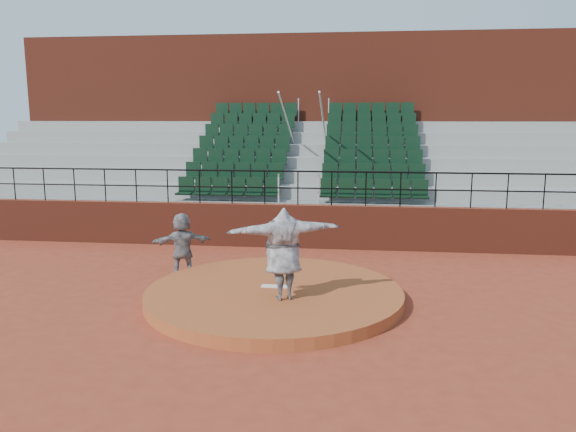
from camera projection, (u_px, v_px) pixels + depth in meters
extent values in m
plane|color=maroon|center=(274.00, 300.00, 12.07)|extent=(90.00, 90.00, 0.00)
cylinder|color=#A54C24|center=(274.00, 295.00, 12.05)|extent=(5.50, 5.50, 0.25)
cube|color=white|center=(275.00, 286.00, 12.17)|extent=(0.60, 0.15, 0.03)
cube|color=maroon|center=(298.00, 226.00, 16.84)|extent=(24.00, 0.30, 1.30)
cylinder|color=black|center=(298.00, 171.00, 16.55)|extent=(24.00, 0.05, 0.05)
cylinder|color=black|center=(298.00, 188.00, 16.64)|extent=(24.00, 0.04, 0.04)
cylinder|color=black|center=(14.00, 184.00, 17.69)|extent=(0.04, 0.04, 1.00)
cylinder|color=black|center=(44.00, 184.00, 17.57)|extent=(0.04, 0.04, 1.00)
cylinder|color=black|center=(74.00, 185.00, 17.45)|extent=(0.04, 0.04, 1.00)
cylinder|color=black|center=(105.00, 185.00, 17.34)|extent=(0.04, 0.04, 1.00)
cylinder|color=black|center=(136.00, 186.00, 17.22)|extent=(0.04, 0.04, 1.00)
cylinder|color=black|center=(168.00, 186.00, 17.11)|extent=(0.04, 0.04, 1.00)
cylinder|color=black|center=(200.00, 187.00, 16.99)|extent=(0.04, 0.04, 1.00)
cylinder|color=black|center=(232.00, 187.00, 16.87)|extent=(0.04, 0.04, 1.00)
cylinder|color=black|center=(265.00, 188.00, 16.76)|extent=(0.04, 0.04, 1.00)
cylinder|color=black|center=(298.00, 188.00, 16.64)|extent=(0.04, 0.04, 1.00)
cylinder|color=black|center=(332.00, 189.00, 16.53)|extent=(0.04, 0.04, 1.00)
cylinder|color=black|center=(366.00, 189.00, 16.41)|extent=(0.04, 0.04, 1.00)
cylinder|color=black|center=(401.00, 190.00, 16.29)|extent=(0.04, 0.04, 1.00)
cylinder|color=black|center=(436.00, 190.00, 16.18)|extent=(0.04, 0.04, 1.00)
cylinder|color=black|center=(471.00, 191.00, 16.06)|extent=(0.04, 0.04, 1.00)
cylinder|color=black|center=(508.00, 191.00, 15.95)|extent=(0.04, 0.04, 1.00)
cylinder|color=black|center=(544.00, 192.00, 15.83)|extent=(0.04, 0.04, 1.00)
cube|color=gray|center=(300.00, 223.00, 17.41)|extent=(24.00, 0.85, 1.30)
cube|color=black|center=(228.00, 189.00, 17.50)|extent=(3.30, 0.48, 0.72)
cube|color=black|center=(374.00, 191.00, 16.98)|extent=(3.30, 0.48, 0.72)
cube|color=gray|center=(302.00, 212.00, 18.20)|extent=(24.00, 0.85, 1.70)
cube|color=black|center=(234.00, 174.00, 18.26)|extent=(3.30, 0.48, 0.72)
cube|color=black|center=(373.00, 175.00, 17.74)|extent=(3.30, 0.48, 0.72)
cube|color=gray|center=(305.00, 202.00, 19.00)|extent=(24.00, 0.85, 2.10)
cube|color=black|center=(239.00, 159.00, 19.02)|extent=(3.30, 0.48, 0.72)
cube|color=black|center=(373.00, 161.00, 18.50)|extent=(3.30, 0.48, 0.72)
cube|color=gray|center=(307.00, 192.00, 19.79)|extent=(24.00, 0.85, 2.50)
cube|color=black|center=(244.00, 146.00, 19.78)|extent=(3.30, 0.48, 0.72)
cube|color=black|center=(372.00, 147.00, 19.26)|extent=(3.30, 0.48, 0.72)
cube|color=gray|center=(309.00, 184.00, 20.59)|extent=(24.00, 0.85, 2.90)
cube|color=black|center=(248.00, 134.00, 20.54)|extent=(3.30, 0.48, 0.72)
cube|color=black|center=(372.00, 134.00, 20.02)|extent=(3.30, 0.48, 0.72)
cube|color=gray|center=(311.00, 176.00, 21.39)|extent=(24.00, 0.85, 3.30)
cube|color=black|center=(252.00, 123.00, 21.30)|extent=(3.30, 0.48, 0.72)
cube|color=black|center=(372.00, 123.00, 20.78)|extent=(3.30, 0.48, 0.72)
cube|color=gray|center=(312.00, 169.00, 22.18)|extent=(24.00, 0.85, 3.70)
cube|color=black|center=(256.00, 112.00, 22.06)|extent=(3.30, 0.48, 0.72)
cube|color=black|center=(371.00, 112.00, 21.54)|extent=(3.30, 0.48, 0.72)
cylinder|color=silver|center=(290.00, 131.00, 19.49)|extent=(0.06, 5.97, 2.46)
cylinder|color=silver|center=(324.00, 131.00, 19.35)|extent=(0.06, 5.97, 2.46)
cube|color=maroon|center=(316.00, 125.00, 23.76)|extent=(24.00, 3.00, 7.10)
imported|color=black|center=(283.00, 254.00, 11.23)|extent=(2.37, 1.44, 1.88)
imported|color=black|center=(182.00, 244.00, 13.88)|extent=(1.53, 0.99, 1.58)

